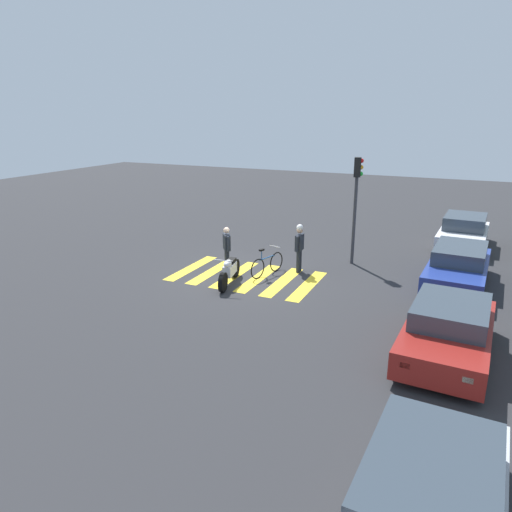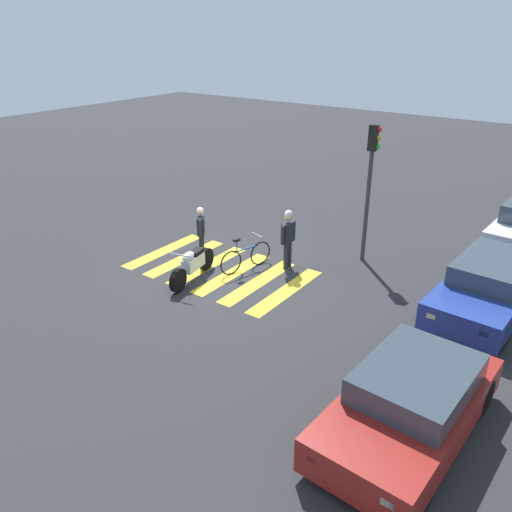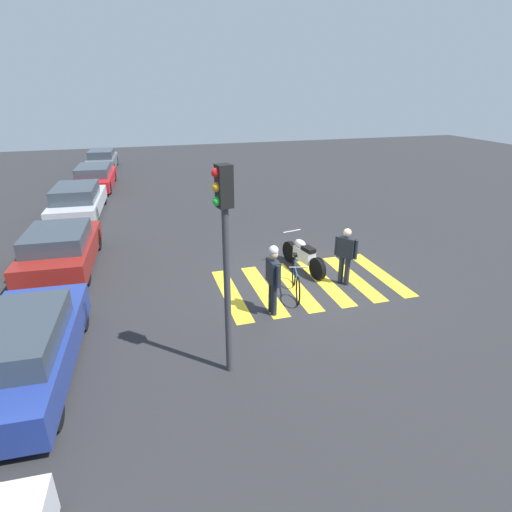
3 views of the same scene
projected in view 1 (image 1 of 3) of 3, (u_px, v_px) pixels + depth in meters
ground_plane at (246, 276)px, 16.56m from camera, size 60.00×60.00×0.00m
police_motorcycle at (229, 271)px, 15.69m from camera, size 2.10×0.71×1.04m
leaning_bicycle at (267, 264)px, 16.59m from camera, size 1.71×0.59×1.02m
officer_on_foot at (299, 245)px, 16.73m from camera, size 0.66×0.23×1.76m
officer_by_motorcycle at (227, 246)px, 16.88m from camera, size 0.53×0.45×1.62m
crosswalk_stripes at (246, 276)px, 16.55m from camera, size 3.05×4.95×0.01m
car_white_van at (464, 232)px, 20.02m from camera, size 4.03×2.03×1.34m
car_blue_hatchback at (458, 267)px, 15.58m from camera, size 4.46×2.01×1.29m
car_maroon_wagon at (448, 331)px, 11.03m from camera, size 4.12×2.07×1.28m
car_silver_sedan at (426, 512)px, 6.02m from camera, size 4.68×2.09×1.31m
traffic_light_pole at (356, 193)px, 17.22m from camera, size 0.28×0.35×3.97m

